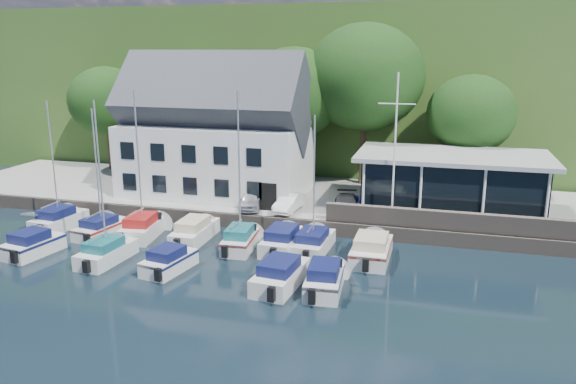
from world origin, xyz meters
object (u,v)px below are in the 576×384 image
object	(u,v)px
boat_r1_2	(139,167)
boat_r1_6	(314,184)
harbor_building	(216,138)
boat_r2_3	(281,272)
car_blue	(366,205)
boat_r1_0	(53,162)
club_pavilion	(451,182)
car_silver	(250,200)
boat_r1_1	(97,176)
boat_r1_7	(372,247)
boat_r2_0	(33,242)
boat_r1_4	(239,178)
car_white	(289,202)
boat_r1_3	(195,229)
boat_r2_2	(169,259)
boat_r1_5	(283,238)
car_dgrey	(346,204)
flagpole	(395,150)
boat_r2_4	(325,276)
boat_r2_1	(101,189)

from	to	relation	value
boat_r1_2	boat_r1_6	xyz separation A→B (m)	(11.56, 0.42, -0.52)
harbor_building	boat_r2_3	xyz separation A→B (m)	(9.39, -14.19, -4.57)
car_blue	boat_r1_0	size ratio (longest dim) A/B	0.38
club_pavilion	car_silver	xyz separation A→B (m)	(-13.90, -3.29, -1.43)
boat_r1_1	boat_r1_7	world-z (taller)	boat_r1_1
boat_r1_1	boat_r1_2	bearing A→B (deg)	19.73
boat_r1_6	boat_r2_0	xyz separation A→B (m)	(-16.37, -5.15, -3.50)
boat_r1_4	car_white	bearing A→B (deg)	69.22
boat_r2_0	boat_r1_0	bearing A→B (deg)	119.34
car_silver	boat_r1_3	distance (m)	5.44
car_white	boat_r1_6	xyz separation A→B (m)	(2.90, -4.87, 2.67)
boat_r1_2	boat_r2_2	xyz separation A→B (m)	(4.42, -4.89, -4.07)
boat_r2_3	boat_r2_2	bearing A→B (deg)	-177.43
boat_r1_5	car_blue	bearing A→B (deg)	55.86
boat_r1_6	boat_r1_3	bearing A→B (deg)	-176.50
car_silver	boat_r2_0	world-z (taller)	car_silver
car_silver	boat_r2_3	bearing A→B (deg)	-76.85
boat_r1_7	boat_r2_3	bearing A→B (deg)	-129.22
car_dgrey	boat_r1_0	world-z (taller)	boat_r1_0
boat_r1_0	boat_r2_3	xyz separation A→B (m)	(17.67, -5.29, -3.93)
boat_r1_3	boat_r1_4	xyz separation A→B (m)	(3.45, -0.69, 3.79)
car_white	boat_r1_6	size ratio (longest dim) A/B	0.43
boat_r1_5	boat_r2_0	distance (m)	15.30
car_dgrey	boat_r1_3	xyz separation A→B (m)	(-9.05, -5.57, -0.85)
boat_r1_3	boat_r1_6	size ratio (longest dim) A/B	0.77
boat_r1_0	car_blue	bearing A→B (deg)	22.21
boat_r1_4	boat_r1_6	distance (m)	4.57
car_blue	flagpole	size ratio (longest dim) A/B	0.37
boat_r1_1	boat_r1_4	world-z (taller)	boat_r1_4
harbor_building	car_dgrey	xyz separation A→B (m)	(10.99, -3.13, -3.74)
flagpole	car_dgrey	bearing A→B (deg)	157.38
car_blue	car_white	bearing A→B (deg)	171.22
boat_r1_5	boat_r2_4	bearing A→B (deg)	-52.56
boat_r2_0	boat_r2_2	world-z (taller)	boat_r2_0
car_dgrey	boat_r2_1	bearing A→B (deg)	-149.14
boat_r2_0	car_dgrey	bearing A→B (deg)	40.19
boat_r2_2	boat_r2_3	xyz separation A→B (m)	(6.67, -0.32, 0.06)
boat_r2_3	club_pavilion	bearing A→B (deg)	63.16
car_silver	boat_r2_1	world-z (taller)	boat_r2_1
boat_r1_2	boat_r1_7	bearing A→B (deg)	-8.25
car_blue	boat_r1_5	xyz separation A→B (m)	(-4.34, -5.95, -0.86)
harbor_building	boat_r1_0	xyz separation A→B (m)	(-8.28, -8.89, -0.64)
boat_r1_0	boat_r2_3	bearing A→B (deg)	-10.80
boat_r2_1	flagpole	bearing A→B (deg)	33.98
boat_r1_6	boat_r2_4	distance (m)	6.81
harbor_building	boat_r1_4	bearing A→B (deg)	-60.15
car_silver	boat_r1_2	xyz separation A→B (m)	(-5.79, -5.19, 3.17)
car_dgrey	boat_r2_3	bearing A→B (deg)	-107.28
boat_r1_7	boat_r2_0	size ratio (longest dim) A/B	1.24
boat_r1_2	car_dgrey	bearing A→B (deg)	16.93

